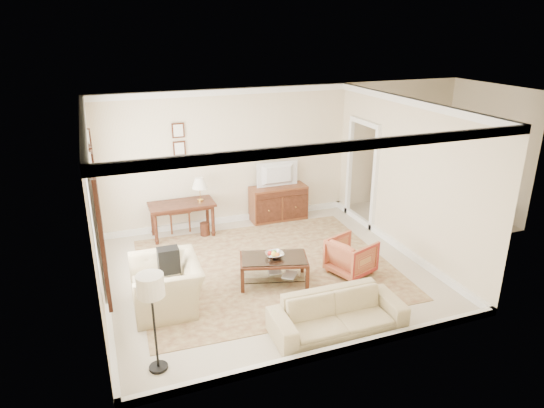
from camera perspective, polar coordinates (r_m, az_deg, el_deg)
room_shell at (r=7.79m, az=-0.61°, el=8.22°), size 5.51×5.01×2.91m
annex_bedroom at (r=11.56m, az=18.74°, el=0.24°), size 3.00×2.70×2.90m
window_front at (r=6.95m, az=-19.88°, el=-2.56°), size 0.12×1.56×1.80m
window_rear at (r=8.46m, az=-20.24°, el=1.45°), size 0.12×1.56×1.80m
doorway at (r=10.61m, az=10.48°, el=3.42°), size 0.10×1.12×2.25m
rug at (r=8.79m, az=-0.72°, el=-7.47°), size 4.56×3.96×0.01m
writing_desk at (r=9.99m, az=-10.57°, el=-0.51°), size 1.31×0.66×0.72m
desk_chair at (r=10.34m, az=-11.02°, el=-0.29°), size 0.52×0.52×1.05m
desk_lamp at (r=9.94m, az=-8.49°, el=1.72°), size 0.32×0.32×0.50m
framed_prints at (r=10.00m, az=-10.92°, el=7.49°), size 0.25×0.04×0.68m
sideboard at (r=10.76m, az=0.75°, el=0.13°), size 1.25×0.48×0.77m
tv at (r=10.48m, az=0.81°, el=4.35°), size 0.89×0.51×0.12m
coffee_table at (r=8.16m, az=0.20°, el=-6.99°), size 1.26×0.94×0.47m
fruit_bowl at (r=8.10m, az=0.32°, el=-5.91°), size 0.42×0.42×0.10m
book_a at (r=8.30m, az=-0.49°, el=-7.87°), size 0.28×0.09×0.38m
book_b at (r=8.22m, az=1.39°, el=-8.20°), size 0.23×0.20×0.38m
striped_armchair at (r=8.58m, az=9.31°, el=-5.90°), size 0.84×0.87×0.71m
club_armchair at (r=7.61m, az=-12.38°, el=-8.45°), size 0.79×1.18×1.02m
backpack at (r=7.60m, az=-12.09°, el=-6.33°), size 0.25×0.34×0.40m
sofa at (r=7.02m, az=7.76°, el=-12.07°), size 1.92×0.59×0.75m
floor_lamp at (r=6.06m, az=-14.04°, el=-10.09°), size 0.33×0.33×1.35m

